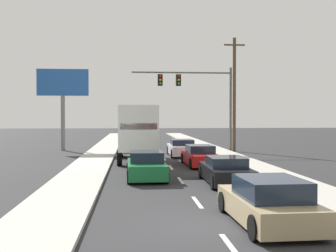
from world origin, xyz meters
name	(u,v)px	position (x,y,z in m)	size (l,w,h in m)	color
ground_plane	(158,151)	(0.00, 25.00, 0.00)	(140.00, 140.00, 0.00)	#2B2B2D
sidewalk_right	(225,155)	(4.74, 20.00, 0.07)	(2.38, 80.00, 0.14)	#B2AFA8
sidewalk_left	(98,156)	(-4.74, 20.00, 0.07)	(2.38, 80.00, 0.14)	#B2AFA8
lane_markings	(162,156)	(0.00, 20.61, 0.00)	(0.14, 57.00, 0.01)	silver
box_truck	(137,130)	(-1.92, 16.29, 2.09)	(2.57, 8.16, 3.64)	white
car_green	(146,166)	(-1.58, 8.74, 0.61)	(1.92, 4.03, 1.32)	#196B38
car_white	(182,148)	(1.49, 20.26, 0.58)	(1.95, 4.56, 1.26)	white
car_red	(200,156)	(1.85, 13.83, 0.57)	(1.91, 4.48, 1.26)	red
car_black	(226,171)	(1.90, 7.07, 0.56)	(1.90, 4.26, 1.21)	black
car_tan	(268,203)	(1.50, -0.04, 0.61)	(2.04, 4.23, 1.32)	tan
traffic_signal_mast	(191,88)	(2.74, 24.31, 5.42)	(8.60, 0.69, 7.20)	#595B56
utility_pole_mid	(234,93)	(6.41, 23.83, 4.97)	(1.80, 0.28, 9.66)	brown
roadside_billboard	(63,92)	(-8.29, 26.10, 5.14)	(4.45, 0.36, 7.13)	slate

